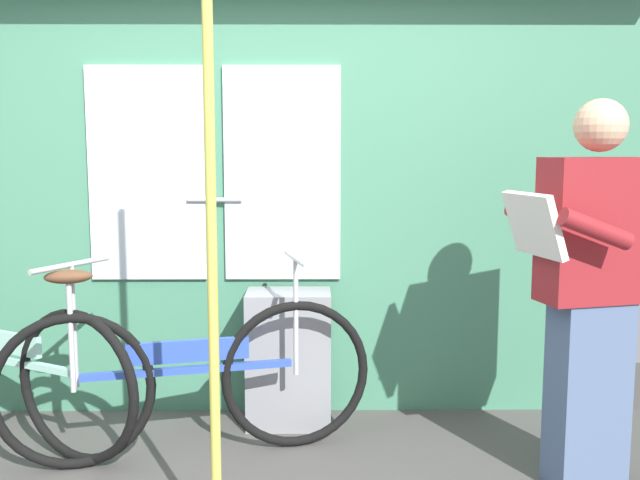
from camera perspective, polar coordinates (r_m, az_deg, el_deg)
train_door_wall at (r=3.72m, az=-5.45°, el=3.74°), size 4.08×0.28×2.24m
bicycle_leaning_behind at (r=3.31m, az=-10.68°, el=-10.88°), size 1.66×0.55×0.91m
passenger_reading_newspaper at (r=3.10m, az=21.00°, el=-3.53°), size 0.60×0.52×1.60m
trash_bin_by_wall at (r=3.65m, az=-2.54°, el=-9.51°), size 0.42×0.28×0.69m
handrail_pole at (r=2.40m, az=-8.74°, el=-0.01°), size 0.04×0.04×2.20m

